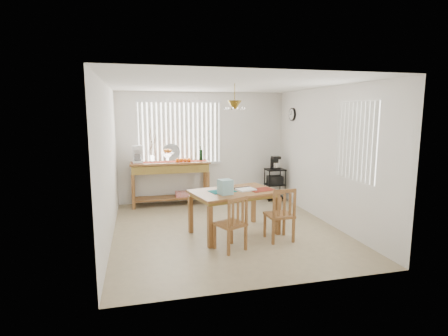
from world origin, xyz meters
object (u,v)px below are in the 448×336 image
object	(u,v)px
chair_right	(280,215)
sideboard	(171,173)
dining_table	(234,196)
chair_left	(232,224)
wire_cart	(275,181)
cart_items	(275,163)

from	to	relation	value
chair_right	sideboard	bearing A→B (deg)	119.12
dining_table	chair_left	world-z (taller)	chair_left
wire_cart	chair_left	bearing A→B (deg)	-123.26
chair_left	chair_right	xyz separation A→B (m)	(0.89, 0.21, 0.02)
wire_cart	dining_table	xyz separation A→B (m)	(-1.62, -2.10, 0.22)
wire_cart	dining_table	world-z (taller)	dining_table
chair_left	chair_right	size ratio (longest dim) A/B	0.95
sideboard	chair_right	distance (m)	3.18
sideboard	chair_left	bearing A→B (deg)	-77.64
wire_cart	sideboard	bearing A→B (deg)	176.81
wire_cart	cart_items	size ratio (longest dim) A/B	2.43
dining_table	chair_left	distance (m)	0.81
wire_cart	chair_left	world-z (taller)	chair_left
wire_cart	chair_left	size ratio (longest dim) A/B	0.88
cart_items	chair_left	distance (m)	3.43
dining_table	chair_right	size ratio (longest dim) A/B	1.79
chair_left	chair_right	bearing A→B (deg)	13.18
sideboard	wire_cart	distance (m)	2.53
sideboard	wire_cart	size ratio (longest dim) A/B	2.34
chair_right	wire_cart	bearing A→B (deg)	69.72
sideboard	wire_cart	bearing A→B (deg)	-3.19
wire_cart	chair_left	distance (m)	3.39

